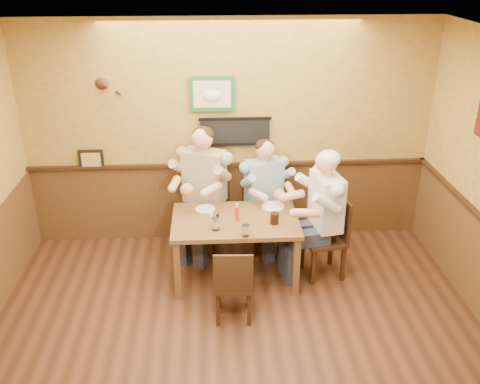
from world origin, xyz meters
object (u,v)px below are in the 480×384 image
object	(u,v)px
diner_tan_shirt	(205,196)
hot_sauce_bottle	(237,213)
chair_back_right	(263,214)
chair_back_left	(205,212)
dining_table	(235,226)
chair_near_side	(233,282)
diner_blue_polo	(264,200)
chair_right_end	(324,238)
diner_white_elder	(325,222)
cola_tumbler	(275,218)
salt_shaker	(211,217)
pepper_shaker	(218,218)
water_glass_left	(216,224)
water_glass_mid	(246,230)

from	to	relation	value
diner_tan_shirt	hot_sauce_bottle	distance (m)	0.82
chair_back_right	chair_back_left	bearing A→B (deg)	162.29
dining_table	hot_sauce_bottle	size ratio (longest dim) A/B	7.50
chair_near_side	diner_blue_polo	xyz separation A→B (m)	(0.45, 1.44, 0.22)
chair_back_left	diner_tan_shirt	xyz separation A→B (m)	(0.00, 0.00, 0.22)
chair_right_end	diner_white_elder	distance (m)	0.21
chair_near_side	cola_tumbler	distance (m)	0.87
chair_back_left	chair_back_right	distance (m)	0.73
diner_white_elder	cola_tumbler	world-z (taller)	diner_white_elder
chair_right_end	salt_shaker	size ratio (longest dim) A/B	11.24
diner_white_elder	pepper_shaker	bearing A→B (deg)	-98.92
chair_right_end	diner_white_elder	size ratio (longest dim) A/B	0.70
chair_back_right	chair_right_end	distance (m)	0.94
diner_white_elder	salt_shaker	xyz separation A→B (m)	(-1.27, -0.02, 0.10)
chair_back_left	water_glass_left	size ratio (longest dim) A/B	7.45
chair_back_right	hot_sauce_bottle	size ratio (longest dim) A/B	4.81
diner_blue_polo	water_glass_mid	xyz separation A→B (m)	(-0.30, -1.09, 0.17)
chair_back_left	cola_tumbler	bearing A→B (deg)	-23.35
chair_back_left	chair_right_end	xyz separation A→B (m)	(1.35, -0.69, -0.02)
chair_right_end	diner_tan_shirt	bearing A→B (deg)	-127.54
chair_back_right	hot_sauce_bottle	distance (m)	0.91
chair_back_right	chair_near_side	world-z (taller)	chair_back_right
diner_blue_polo	salt_shaker	distance (m)	0.99
chair_back_right	diner_tan_shirt	xyz separation A→B (m)	(-0.72, -0.01, 0.27)
chair_back_right	cola_tumbler	size ratio (longest dim) A/B	7.24
cola_tumbler	hot_sauce_bottle	world-z (taller)	hot_sauce_bottle
diner_tan_shirt	water_glass_left	distance (m)	0.93
diner_white_elder	salt_shaker	world-z (taller)	diner_white_elder
diner_blue_polo	hot_sauce_bottle	xyz separation A→B (m)	(-0.37, -0.74, 0.20)
water_glass_mid	chair_near_side	bearing A→B (deg)	-112.75
pepper_shaker	diner_tan_shirt	bearing A→B (deg)	100.92
cola_tumbler	chair_right_end	bearing A→B (deg)	11.84
diner_white_elder	pepper_shaker	size ratio (longest dim) A/B	17.16
diner_blue_polo	diner_white_elder	bearing A→B (deg)	-67.39
chair_right_end	pepper_shaker	world-z (taller)	chair_right_end
diner_white_elder	cola_tumbler	size ratio (longest dim) A/B	11.11
diner_tan_shirt	water_glass_mid	world-z (taller)	diner_tan_shirt
dining_table	water_glass_mid	bearing A→B (deg)	-77.08
chair_back_right	water_glass_mid	world-z (taller)	chair_back_right
chair_right_end	salt_shaker	world-z (taller)	chair_right_end
chair_back_right	chair_near_side	size ratio (longest dim) A/B	1.07
chair_back_right	cola_tumbler	xyz separation A→B (m)	(0.03, -0.83, 0.36)
chair_near_side	diner_tan_shirt	bearing A→B (deg)	-76.14
chair_back_left	water_glass_mid	bearing A→B (deg)	-44.59
cola_tumbler	hot_sauce_bottle	xyz separation A→B (m)	(-0.40, 0.09, 0.03)
chair_right_end	hot_sauce_bottle	distance (m)	1.05
cola_tumbler	hot_sauce_bottle	size ratio (longest dim) A/B	0.66
chair_back_left	salt_shaker	world-z (taller)	chair_back_left
diner_white_elder	hot_sauce_bottle	bearing A→B (deg)	-98.56
water_glass_mid	chair_back_left	bearing A→B (deg)	111.61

